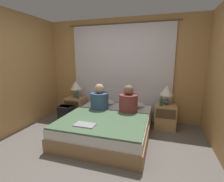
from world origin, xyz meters
TOP-DOWN VIEW (x-y plane):
  - ground_plane at (0.00, 0.00)m, footprint 16.00×16.00m
  - wall_back at (0.00, 1.89)m, footprint 3.95×0.06m
  - curtain_panel at (0.00, 1.82)m, footprint 2.71×0.02m
  - bed at (0.00, 0.82)m, footprint 1.64×1.91m
  - nightstand_left at (-1.12, 1.49)m, footprint 0.45×0.42m
  - nightstand_right at (1.12, 1.49)m, footprint 0.45×0.42m
  - lamp_left at (-1.12, 1.55)m, footprint 0.29×0.29m
  - lamp_right at (1.12, 1.55)m, footprint 0.29×0.29m
  - pillow_left at (-0.36, 1.55)m, footprint 0.55×0.36m
  - pillow_right at (0.36, 1.55)m, footprint 0.55×0.36m
  - blanket_on_bed at (0.00, 0.50)m, footprint 1.58×1.21m
  - person_left_in_bed at (-0.30, 1.14)m, footprint 0.40×0.40m
  - person_right_in_bed at (0.35, 1.14)m, footprint 0.39×0.39m
  - beer_bottle_on_left_stand at (-0.99, 1.40)m, footprint 0.06×0.06m
  - beer_bottle_on_right_stand at (1.01, 1.40)m, footprint 0.06×0.06m
  - laptop_on_bed at (-0.19, 0.19)m, footprint 0.35×0.21m
  - backpack_on_floor at (-1.15, 1.07)m, footprint 0.34×0.25m

SIDE VIEW (x-z plane):
  - ground_plane at x=0.00m, z-range 0.00..0.00m
  - bed at x=0.00m, z-range 0.00..0.41m
  - backpack_on_floor at x=-1.15m, z-range 0.03..0.46m
  - nightstand_left at x=-1.12m, z-range 0.00..0.54m
  - nightstand_right at x=1.12m, z-range 0.00..0.54m
  - blanket_on_bed at x=0.00m, z-range 0.41..0.44m
  - laptop_on_bed at x=-0.19m, z-range 0.44..0.46m
  - pillow_left at x=-0.36m, z-range 0.41..0.53m
  - pillow_right at x=0.36m, z-range 0.41..0.53m
  - beer_bottle_on_right_stand at x=1.01m, z-range 0.52..0.73m
  - beer_bottle_on_left_stand at x=-0.99m, z-range 0.52..0.76m
  - person_left_in_bed at x=-0.30m, z-range 0.35..0.93m
  - person_right_in_bed at x=0.35m, z-range 0.35..0.94m
  - lamp_left at x=-1.12m, z-range 0.61..1.04m
  - lamp_right at x=1.12m, z-range 0.61..1.04m
  - curtain_panel at x=0.00m, z-range 0.00..2.36m
  - wall_back at x=0.00m, z-range 0.00..2.50m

